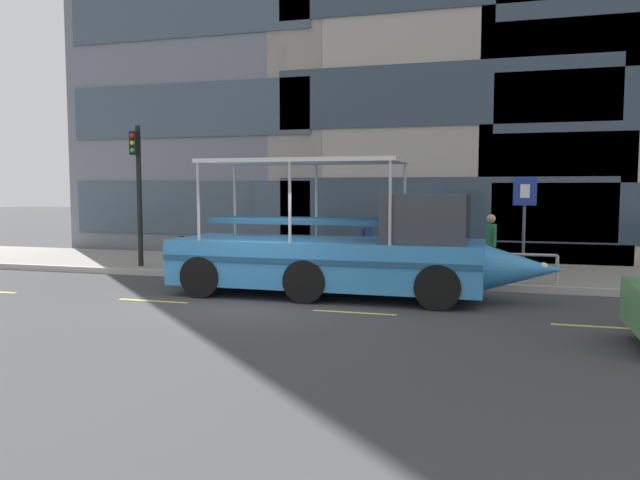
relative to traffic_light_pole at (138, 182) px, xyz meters
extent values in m
plane|color=#3D3D3F|center=(5.49, -3.73, -2.81)|extent=(120.00, 120.00, 0.00)
cube|color=gray|center=(5.49, 1.87, -2.72)|extent=(32.00, 4.80, 0.18)
cube|color=#B2ADA3|center=(5.49, -0.62, -2.72)|extent=(32.00, 0.18, 0.18)
cube|color=#DBD64C|center=(3.09, -4.32, -2.81)|extent=(1.80, 0.12, 0.01)
cube|color=#DBD64C|center=(7.89, -4.32, -2.81)|extent=(1.80, 0.12, 0.01)
cube|color=#DBD64C|center=(12.69, -4.32, -2.81)|extent=(1.80, 0.12, 0.01)
cube|color=#3D4C5B|center=(-0.79, 4.64, -0.95)|extent=(9.91, 0.06, 2.05)
cube|color=#3D4C5B|center=(-0.79, 4.64, 2.78)|extent=(9.91, 0.06, 2.05)
cube|color=#3D4C5B|center=(-0.79, 4.64, 6.50)|extent=(9.91, 0.06, 2.05)
cube|color=#2D3D4C|center=(8.72, 4.64, -0.88)|extent=(11.43, 0.06, 2.12)
cube|color=#2D3D4C|center=(8.72, 4.64, 2.98)|extent=(11.43, 0.06, 2.12)
cylinder|color=#9EA0A8|center=(6.64, -0.28, -1.89)|extent=(11.16, 0.07, 0.07)
cylinder|color=#9EA0A8|center=(6.64, -0.28, -2.26)|extent=(11.16, 0.06, 0.06)
cylinder|color=#9EA0A8|center=(1.05, -0.28, -2.26)|extent=(0.09, 0.09, 0.74)
cylinder|color=#9EA0A8|center=(2.91, -0.28, -2.26)|extent=(0.09, 0.09, 0.74)
cylinder|color=#9EA0A8|center=(4.78, -0.28, -2.26)|extent=(0.09, 0.09, 0.74)
cylinder|color=#9EA0A8|center=(6.64, -0.28, -2.26)|extent=(0.09, 0.09, 0.74)
cylinder|color=#9EA0A8|center=(8.50, -0.28, -2.26)|extent=(0.09, 0.09, 0.74)
cylinder|color=#9EA0A8|center=(10.36, -0.28, -2.26)|extent=(0.09, 0.09, 0.74)
cylinder|color=#9EA0A8|center=(12.22, -0.28, -2.26)|extent=(0.09, 0.09, 0.74)
cylinder|color=black|center=(0.00, 0.06, -0.45)|extent=(0.16, 0.16, 4.36)
cube|color=black|center=(0.00, -0.14, 1.18)|extent=(0.24, 0.20, 0.72)
sphere|color=red|center=(0.00, -0.25, 1.40)|extent=(0.14, 0.14, 0.14)
sphere|color=gold|center=(0.00, -0.25, 1.18)|extent=(0.14, 0.14, 0.14)
sphere|color=green|center=(0.00, -0.25, 0.96)|extent=(0.14, 0.14, 0.14)
cylinder|color=#4C4F54|center=(11.42, 0.48, -1.28)|extent=(0.08, 0.08, 2.71)
cube|color=navy|center=(11.42, 0.43, -0.27)|extent=(0.60, 0.04, 0.76)
cube|color=white|center=(11.42, 0.41, -0.27)|extent=(0.24, 0.01, 0.36)
torus|color=black|center=(2.18, 0.15, -2.28)|extent=(0.70, 0.04, 0.70)
torus|color=black|center=(1.14, 0.15, -2.28)|extent=(0.70, 0.04, 0.70)
cylinder|color=black|center=(1.66, 0.15, -2.12)|extent=(0.95, 0.04, 0.04)
cylinder|color=black|center=(1.48, 0.15, -1.98)|extent=(0.19, 0.04, 0.51)
cube|color=black|center=(1.44, 0.15, -1.70)|extent=(0.20, 0.08, 0.06)
cylinder|color=#A5A5AA|center=(2.14, 0.15, -1.78)|extent=(0.03, 0.46, 0.03)
cube|color=#388CD1|center=(6.75, -2.46, -1.99)|extent=(7.47, 2.41, 1.10)
cone|color=#388CD1|center=(11.33, -2.46, -1.99)|extent=(1.68, 1.04, 1.04)
cylinder|color=#388CD1|center=(3.02, -2.46, -1.99)|extent=(0.37, 1.04, 1.04)
cube|color=navy|center=(6.75, -3.68, -1.85)|extent=(7.47, 0.04, 0.12)
sphere|color=white|center=(11.75, -2.46, -1.94)|extent=(0.22, 0.22, 0.22)
cube|color=#33383D|center=(9.18, -2.46, -0.88)|extent=(1.87, 2.02, 1.11)
cube|color=silver|center=(6.19, -2.46, 0.45)|extent=(4.85, 2.21, 0.10)
cylinder|color=#B2B2B7|center=(8.50, -1.40, -0.52)|extent=(0.07, 0.07, 1.84)
cylinder|color=#B2B2B7|center=(8.50, -3.52, -0.52)|extent=(0.07, 0.07, 1.84)
cylinder|color=#B2B2B7|center=(6.19, -1.40, -0.52)|extent=(0.07, 0.07, 1.84)
cylinder|color=#B2B2B7|center=(6.19, -3.52, -0.52)|extent=(0.07, 0.07, 1.84)
cylinder|color=#B2B2B7|center=(3.89, -1.40, -0.52)|extent=(0.07, 0.07, 1.84)
cylinder|color=#B2B2B7|center=(3.89, -3.52, -0.52)|extent=(0.07, 0.07, 1.84)
cube|color=navy|center=(6.19, -1.88, -0.99)|extent=(4.47, 0.28, 0.12)
cube|color=navy|center=(6.19, -3.04, -0.99)|extent=(4.47, 0.28, 0.12)
cylinder|color=black|center=(9.55, -1.35, -2.31)|extent=(1.00, 0.28, 1.00)
cylinder|color=black|center=(9.55, -3.56, -2.31)|extent=(1.00, 0.28, 1.00)
cylinder|color=black|center=(6.57, -1.35, -2.31)|extent=(1.00, 0.28, 1.00)
cylinder|color=black|center=(6.57, -3.56, -2.31)|extent=(1.00, 0.28, 1.00)
cylinder|color=black|center=(3.95, -1.35, -2.31)|extent=(1.00, 0.28, 1.00)
cylinder|color=black|center=(3.95, -3.56, -2.31)|extent=(1.00, 0.28, 1.00)
cylinder|color=black|center=(10.54, 0.45, -2.20)|extent=(0.11, 0.11, 0.86)
cylinder|color=black|center=(10.61, 0.29, -2.20)|extent=(0.11, 0.11, 0.86)
cube|color=#236B47|center=(10.57, 0.37, -1.46)|extent=(0.31, 0.37, 0.61)
cylinder|color=#236B47|center=(10.49, 0.56, -1.49)|extent=(0.08, 0.08, 0.55)
cylinder|color=#236B47|center=(10.66, 0.18, -1.49)|extent=(0.08, 0.08, 0.55)
sphere|color=tan|center=(10.57, 0.37, -1.01)|extent=(0.24, 0.24, 0.24)
cylinder|color=black|center=(7.03, 0.72, -2.25)|extent=(0.10, 0.10, 0.76)
cylinder|color=black|center=(7.12, 0.85, -2.25)|extent=(0.10, 0.10, 0.76)
cube|color=navy|center=(7.07, 0.78, -1.60)|extent=(0.30, 0.33, 0.54)
cylinder|color=navy|center=(6.96, 0.63, -1.63)|extent=(0.07, 0.07, 0.48)
cylinder|color=navy|center=(7.18, 0.94, -1.63)|extent=(0.07, 0.07, 0.48)
sphere|color=tan|center=(7.07, 0.78, -1.21)|extent=(0.21, 0.21, 0.21)
camera|label=1|loc=(10.80, -16.84, -0.19)|focal=34.67mm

